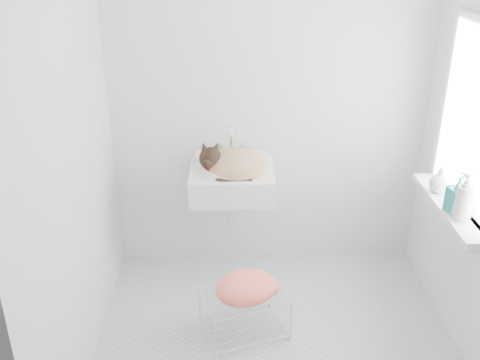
{
  "coord_description": "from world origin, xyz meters",
  "views": [
    {
      "loc": [
        -0.28,
        -2.6,
        2.32
      ],
      "look_at": [
        -0.21,
        0.5,
        0.88
      ],
      "focal_mm": 40.9,
      "sensor_mm": 36.0,
      "label": 1
    }
  ],
  "objects_px": {
    "bottle_a": "(460,219)",
    "bottle_c": "(438,192)",
    "sink": "(232,169)",
    "cat": "(234,165)",
    "wire_rack": "(244,313)",
    "bottle_b": "(454,212)"
  },
  "relations": [
    {
      "from": "sink",
      "to": "bottle_a",
      "type": "bearing_deg",
      "value": -29.66
    },
    {
      "from": "wire_rack",
      "to": "bottle_c",
      "type": "distance_m",
      "value": 1.41
    },
    {
      "from": "wire_rack",
      "to": "bottle_b",
      "type": "distance_m",
      "value": 1.38
    },
    {
      "from": "wire_rack",
      "to": "bottle_a",
      "type": "bearing_deg",
      "value": -4.56
    },
    {
      "from": "bottle_b",
      "to": "cat",
      "type": "bearing_deg",
      "value": 153.8
    },
    {
      "from": "sink",
      "to": "bottle_a",
      "type": "relative_size",
      "value": 2.4
    },
    {
      "from": "bottle_a",
      "to": "bottle_c",
      "type": "bearing_deg",
      "value": 90.0
    },
    {
      "from": "cat",
      "to": "wire_rack",
      "type": "relative_size",
      "value": 1.01
    },
    {
      "from": "cat",
      "to": "wire_rack",
      "type": "bearing_deg",
      "value": -71.6
    },
    {
      "from": "wire_rack",
      "to": "bottle_a",
      "type": "height_order",
      "value": "bottle_a"
    },
    {
      "from": "sink",
      "to": "wire_rack",
      "type": "height_order",
      "value": "sink"
    },
    {
      "from": "sink",
      "to": "bottle_b",
      "type": "relative_size",
      "value": 2.55
    },
    {
      "from": "cat",
      "to": "wire_rack",
      "type": "xyz_separation_m",
      "value": [
        0.06,
        -0.61,
        -0.74
      ]
    },
    {
      "from": "cat",
      "to": "bottle_b",
      "type": "distance_m",
      "value": 1.39
    },
    {
      "from": "wire_rack",
      "to": "bottle_c",
      "type": "height_order",
      "value": "bottle_c"
    },
    {
      "from": "wire_rack",
      "to": "bottle_c",
      "type": "relative_size",
      "value": 2.97
    },
    {
      "from": "bottle_b",
      "to": "bottle_c",
      "type": "height_order",
      "value": "bottle_b"
    },
    {
      "from": "cat",
      "to": "bottle_c",
      "type": "bearing_deg",
      "value": -2.62
    },
    {
      "from": "cat",
      "to": "sink",
      "type": "bearing_deg",
      "value": 139.34
    },
    {
      "from": "sink",
      "to": "wire_rack",
      "type": "xyz_separation_m",
      "value": [
        0.07,
        -0.62,
        -0.7
      ]
    },
    {
      "from": "sink",
      "to": "bottle_a",
      "type": "xyz_separation_m",
      "value": [
        1.26,
        -0.72,
        0.0
      ]
    },
    {
      "from": "sink",
      "to": "bottle_c",
      "type": "xyz_separation_m",
      "value": [
        1.26,
        -0.37,
        0.0
      ]
    }
  ]
}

